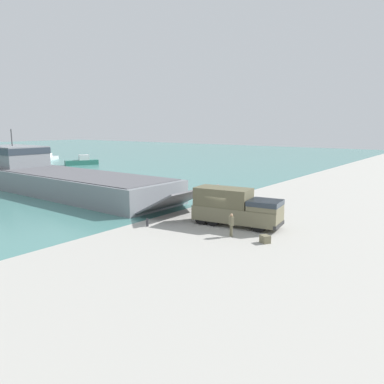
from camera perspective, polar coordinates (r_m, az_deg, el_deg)
ground_plane at (r=32.54m, az=4.13°, el=-4.79°), size 240.00×240.00×0.00m
landing_craft at (r=52.33m, az=-20.80°, el=2.40°), size 8.80×38.96×7.89m
military_truck at (r=31.62m, az=6.67°, el=-2.31°), size 3.52×7.71×3.15m
soldier_on_ramp at (r=28.57m, az=6.01°, el=-4.76°), size 0.43×0.50×1.80m
moored_boat_b at (r=84.82m, az=-16.40°, el=4.47°), size 7.09×4.62×2.18m
moored_boat_c at (r=99.64m, az=-21.15°, el=4.88°), size 7.39×6.38×1.71m
mooring_bollard at (r=31.66m, az=-6.84°, el=-4.53°), size 0.25×0.25×0.72m
cargo_crate at (r=27.63m, az=11.08°, el=-7.05°), size 0.83×0.87×0.56m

